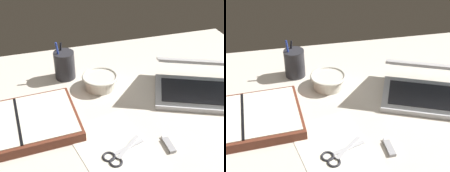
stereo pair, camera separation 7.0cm
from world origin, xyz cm
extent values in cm
cube|color=beige|center=(0.00, 0.00, 1.00)|extent=(140.00, 100.00, 2.00)
cube|color=#B7B7BC|center=(33.43, -1.83, 2.90)|extent=(40.95, 32.89, 1.80)
cube|color=#232328|center=(33.43, -1.83, 3.92)|extent=(34.75, 25.93, 0.24)
cube|color=#B7B7BC|center=(35.68, 3.43, 12.98)|extent=(40.27, 31.28, 9.73)
cube|color=silver|center=(35.51, 3.04, 12.77)|extent=(36.83, 28.28, 8.40)
cylinder|color=silver|center=(-1.37, 14.65, 4.28)|extent=(11.47, 11.47, 4.56)
torus|color=silver|center=(-1.37, 14.65, 6.56)|extent=(13.50, 13.50, 1.08)
cylinder|color=#28282D|center=(-12.75, 25.24, 7.48)|extent=(7.89, 7.89, 10.96)
cylinder|color=black|center=(-14.09, 26.95, 9.55)|extent=(2.81, 2.37, 13.07)
cylinder|color=#233899|center=(-14.71, 24.31, 10.25)|extent=(1.73, 2.77, 14.49)
cube|color=brown|center=(-31.72, -0.67, 3.57)|extent=(38.09, 27.65, 3.15)
cube|color=silver|center=(-22.88, -0.14, 5.30)|extent=(18.37, 24.31, 0.30)
cube|color=black|center=(-31.72, -0.67, 5.45)|extent=(2.19, 23.34, 0.30)
cube|color=#B7B7BC|center=(-1.57, -18.52, 2.60)|extent=(9.05, 8.07, 0.30)
cube|color=#B7B7BC|center=(-1.57, -18.52, 2.30)|extent=(10.81, 4.33, 0.30)
torus|color=#232328|center=(-6.67, -22.94, 2.30)|extent=(3.90, 3.90, 0.70)
torus|color=#232328|center=(-8.02, -20.49, 2.30)|extent=(3.90, 3.90, 0.70)
cube|color=silver|center=(-5.50, -17.66, 2.08)|extent=(25.97, 32.74, 0.16)
cube|color=#99999E|center=(10.15, -21.24, 2.50)|extent=(2.03, 6.01, 1.00)
cube|color=silver|center=(10.13, -17.64, 2.50)|extent=(1.21, 1.21, 0.60)
camera|label=1|loc=(-24.62, -79.88, 68.25)|focal=50.00mm
camera|label=2|loc=(-17.80, -81.59, 68.25)|focal=50.00mm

